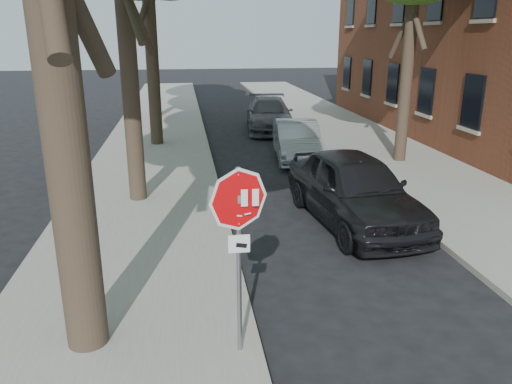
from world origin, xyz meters
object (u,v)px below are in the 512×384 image
stop_sign (239,227)px  car_b (297,141)px  car_a (354,189)px  car_c (269,115)px

stop_sign → car_b: (3.30, 11.05, -1.27)m
stop_sign → car_a: size_ratio=0.53×
car_c → car_a: bearing=-84.1°
car_c → stop_sign: bearing=-94.9°
stop_sign → car_a: bearing=55.9°
car_a → car_b: car_a is taller
car_b → car_c: car_c is taller
stop_sign → car_a: (3.24, 4.79, -1.11)m
car_a → stop_sign: bearing=-130.1°
car_a → car_b: size_ratio=1.19×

